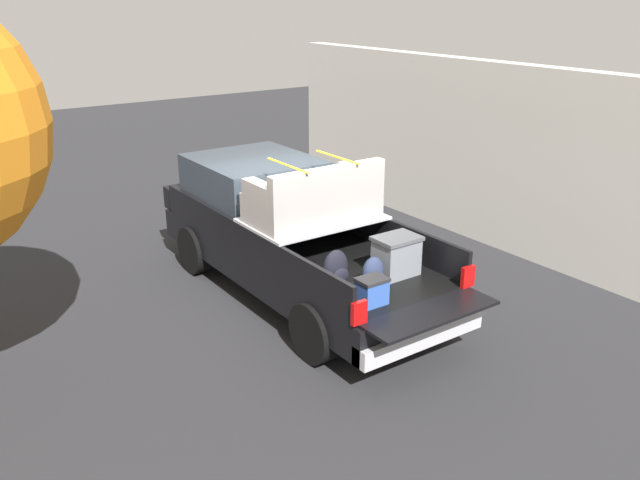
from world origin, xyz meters
TOP-DOWN VIEW (x-y plane):
  - ground_plane at (0.00, 0.00)m, footprint 40.00×40.00m
  - pickup_truck at (0.37, -0.00)m, footprint 6.05×2.06m
  - building_facade at (0.19, -4.28)m, footprint 11.03×0.36m

SIDE VIEW (x-z plane):
  - ground_plane at x=0.00m, z-range 0.00..0.00m
  - pickup_truck at x=0.37m, z-range -0.14..2.09m
  - building_facade at x=0.19m, z-range 0.00..3.29m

